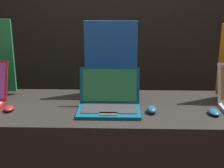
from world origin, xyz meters
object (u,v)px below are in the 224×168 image
object	(u,v)px
laptop_middle	(109,101)
promo_stand_middle	(111,59)
mouse_front	(9,108)
mouse_middle	(152,110)
mouse_back	(214,112)

from	to	relation	value
laptop_middle	promo_stand_middle	xyz separation A→B (m)	(0.00, 0.34, 0.19)
mouse_front	mouse_middle	size ratio (longest dim) A/B	0.92
promo_stand_middle	mouse_middle	bearing A→B (deg)	-55.54
promo_stand_middle	mouse_back	bearing A→B (deg)	-32.06
mouse_middle	promo_stand_middle	xyz separation A→B (m)	(-0.26, 0.38, 0.23)
mouse_middle	mouse_front	bearing A→B (deg)	179.71
laptop_middle	mouse_middle	xyz separation A→B (m)	(0.26, -0.04, -0.04)
laptop_middle	promo_stand_middle	bearing A→B (deg)	90.00
promo_stand_middle	mouse_back	world-z (taller)	promo_stand_middle
laptop_middle	mouse_middle	distance (m)	0.27
laptop_middle	mouse_middle	bearing A→B (deg)	-9.33
mouse_middle	promo_stand_middle	world-z (taller)	promo_stand_middle
laptop_middle	mouse_middle	size ratio (longest dim) A/B	3.94
laptop_middle	promo_stand_middle	distance (m)	0.39
mouse_back	laptop_middle	bearing A→B (deg)	174.64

